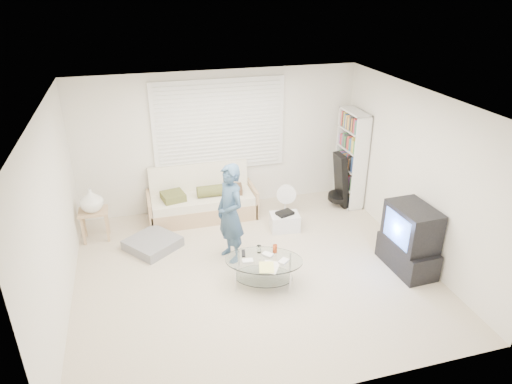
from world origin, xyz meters
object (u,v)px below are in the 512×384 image
object	(u,v)px
futon_sofa	(202,201)
tv_unit	(410,239)
coffee_table	(264,264)
bookshelf	(351,158)

from	to	relation	value
futon_sofa	tv_unit	world-z (taller)	tv_unit
futon_sofa	tv_unit	bearing A→B (deg)	-42.17
futon_sofa	coffee_table	xyz separation A→B (m)	(0.50, -2.19, 0.02)
bookshelf	tv_unit	bearing A→B (deg)	-93.24
tv_unit	bookshelf	bearing A→B (deg)	86.76
tv_unit	coffee_table	xyz separation A→B (m)	(-2.13, 0.18, -0.16)
bookshelf	futon_sofa	bearing A→B (deg)	176.67
bookshelf	coffee_table	world-z (taller)	bookshelf
coffee_table	tv_unit	bearing A→B (deg)	-4.96
bookshelf	tv_unit	distance (m)	2.26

